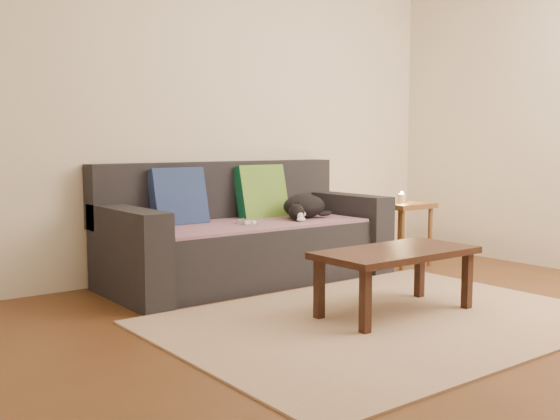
{
  "coord_description": "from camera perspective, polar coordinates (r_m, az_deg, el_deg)",
  "views": [
    {
      "loc": [
        -2.69,
        -2.4,
        1.02
      ],
      "look_at": [
        0.05,
        1.2,
        0.55
      ],
      "focal_mm": 42.0,
      "sensor_mm": 36.0,
      "label": 1
    }
  ],
  "objects": [
    {
      "name": "ground",
      "position": [
        3.74,
        10.75,
        -9.98
      ],
      "size": [
        4.5,
        4.5,
        0.0
      ],
      "primitive_type": "plane",
      "color": "brown",
      "rests_on": "ground"
    },
    {
      "name": "cushion_green",
      "position": [
        5.1,
        -1.63,
        1.55
      ],
      "size": [
        0.42,
        0.2,
        0.43
      ],
      "primitive_type": "cube",
      "rotation": [
        -0.24,
        0.0,
        0.0
      ],
      "color": "#0D5332",
      "rests_on": "throw_blanket"
    },
    {
      "name": "cat",
      "position": [
        5.0,
        2.07,
        0.28
      ],
      "size": [
        0.42,
        0.31,
        0.18
      ],
      "rotation": [
        0.0,
        0.0,
        -0.02
      ],
      "color": "black",
      "rests_on": "throw_blanket"
    },
    {
      "name": "throw_blanket",
      "position": [
        4.75,
        -2.53,
        -1.2
      ],
      "size": [
        1.66,
        0.74,
        0.02
      ],
      "primitive_type": "cube",
      "color": "#402B50",
      "rests_on": "sofa"
    },
    {
      "name": "cushion_navy",
      "position": [
        4.72,
        -8.84,
        1.13
      ],
      "size": [
        0.41,
        0.19,
        0.42
      ],
      "primitive_type": "cube",
      "rotation": [
        -0.23,
        0.0,
        0.0
      ],
      "color": "#111B49",
      "rests_on": "throw_blanket"
    },
    {
      "name": "back_wall",
      "position": [
        5.16,
        -5.91,
        9.02
      ],
      "size": [
        4.5,
        0.04,
        2.6
      ],
      "primitive_type": "cube",
      "color": "beige",
      "rests_on": "ground"
    },
    {
      "name": "coffee_table",
      "position": [
        3.92,
        10.05,
        -4.11
      ],
      "size": [
        0.98,
        0.49,
        0.39
      ],
      "color": "#321D13",
      "rests_on": "rug"
    },
    {
      "name": "wii_remote_b",
      "position": [
        4.65,
        -2.94,
        -1.05
      ],
      "size": [
        0.08,
        0.15,
        0.03
      ],
      "primitive_type": "cube",
      "rotation": [
        0.0,
        0.0,
        1.85
      ],
      "color": "white",
      "rests_on": "throw_blanket"
    },
    {
      "name": "sofa",
      "position": [
        4.85,
        -3.14,
        -2.51
      ],
      "size": [
        2.1,
        0.94,
        0.87
      ],
      "color": "#232328",
      "rests_on": "ground"
    },
    {
      "name": "candle",
      "position": [
        5.49,
        10.55,
        1.03
      ],
      "size": [
        0.06,
        0.06,
        0.09
      ],
      "color": "beige",
      "rests_on": "side_table"
    },
    {
      "name": "wii_remote_a",
      "position": [
        4.66,
        -3.11,
        -1.04
      ],
      "size": [
        0.08,
        0.15,
        0.03
      ],
      "primitive_type": "cube",
      "rotation": [
        0.0,
        0.0,
        1.26
      ],
      "color": "white",
      "rests_on": "throw_blanket"
    },
    {
      "name": "side_table",
      "position": [
        5.5,
        10.53,
        -0.31
      ],
      "size": [
        0.42,
        0.42,
        0.52
      ],
      "color": "brown",
      "rests_on": "ground"
    },
    {
      "name": "rug",
      "position": [
        3.84,
        9.06,
        -9.46
      ],
      "size": [
        2.5,
        1.8,
        0.01
      ],
      "primitive_type": "cube",
      "color": "tan",
      "rests_on": "ground"
    }
  ]
}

